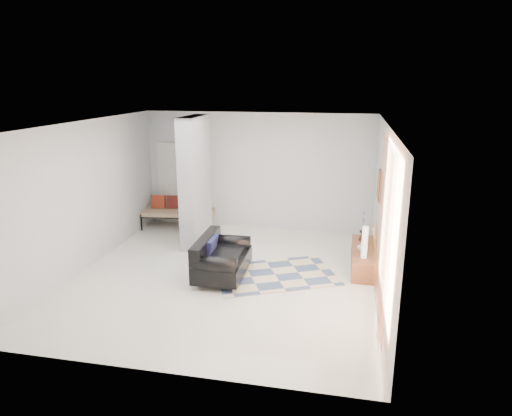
# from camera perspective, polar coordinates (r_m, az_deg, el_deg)

# --- Properties ---
(floor) EXTENTS (6.00, 6.00, 0.00)m
(floor) POSITION_cam_1_polar(r_m,az_deg,el_deg) (8.63, -3.79, -8.40)
(floor) COLOR white
(floor) RESTS_ON ground
(ceiling) EXTENTS (6.00, 6.00, 0.00)m
(ceiling) POSITION_cam_1_polar(r_m,az_deg,el_deg) (7.92, -4.16, 10.43)
(ceiling) COLOR white
(ceiling) RESTS_ON wall_back
(wall_back) EXTENTS (6.00, 0.00, 6.00)m
(wall_back) POSITION_cam_1_polar(r_m,az_deg,el_deg) (11.01, 0.20, 4.60)
(wall_back) COLOR silver
(wall_back) RESTS_ON ground
(wall_front) EXTENTS (6.00, 0.00, 6.00)m
(wall_front) POSITION_cam_1_polar(r_m,az_deg,el_deg) (5.49, -12.40, -7.43)
(wall_front) COLOR silver
(wall_front) RESTS_ON ground
(wall_left) EXTENTS (0.00, 6.00, 6.00)m
(wall_left) POSITION_cam_1_polar(r_m,az_deg,el_deg) (9.27, -20.59, 1.46)
(wall_left) COLOR silver
(wall_left) RESTS_ON ground
(wall_right) EXTENTS (0.00, 6.00, 6.00)m
(wall_right) POSITION_cam_1_polar(r_m,az_deg,el_deg) (7.90, 15.62, -0.46)
(wall_right) COLOR silver
(wall_right) RESTS_ON ground
(partition_column) EXTENTS (0.35, 1.20, 2.80)m
(partition_column) POSITION_cam_1_polar(r_m,az_deg,el_deg) (9.97, -7.62, 3.28)
(partition_column) COLOR #9EA2A5
(partition_column) RESTS_ON floor
(hallway_door) EXTENTS (0.85, 0.06, 2.04)m
(hallway_door) POSITION_cam_1_polar(r_m,az_deg,el_deg) (11.64, -10.04, 3.05)
(hallway_door) COLOR silver
(hallway_door) RESTS_ON floor
(curtain) EXTENTS (0.00, 2.55, 2.55)m
(curtain) POSITION_cam_1_polar(r_m,az_deg,el_deg) (6.78, 15.57, -2.67)
(curtain) COLOR #FF7943
(curtain) RESTS_ON wall_right
(wall_art) EXTENTS (0.04, 0.45, 0.55)m
(wall_art) POSITION_cam_1_polar(r_m,az_deg,el_deg) (8.71, 15.19, 2.74)
(wall_art) COLOR #3C2110
(wall_art) RESTS_ON wall_right
(media_console) EXTENTS (0.45, 1.61, 0.80)m
(media_console) POSITION_cam_1_polar(r_m,az_deg,el_deg) (9.12, 13.29, -6.05)
(media_console) COLOR brown
(media_console) RESTS_ON floor
(loveseat) EXTENTS (0.86, 1.44, 0.76)m
(loveseat) POSITION_cam_1_polar(r_m,az_deg,el_deg) (8.46, -4.59, -6.28)
(loveseat) COLOR silver
(loveseat) RESTS_ON floor
(daybed) EXTENTS (1.81, 0.95, 0.77)m
(daybed) POSITION_cam_1_polar(r_m,az_deg,el_deg) (11.42, -9.72, -0.29)
(daybed) COLOR black
(daybed) RESTS_ON floor
(area_rug) EXTENTS (2.61, 2.25, 0.01)m
(area_rug) POSITION_cam_1_polar(r_m,az_deg,el_deg) (8.63, 2.39, -8.34)
(area_rug) COLOR beige
(area_rug) RESTS_ON floor
(cylinder_lamp) EXTENTS (0.11, 0.11, 0.59)m
(cylinder_lamp) POSITION_cam_1_polar(r_m,az_deg,el_deg) (8.49, 13.43, -4.19)
(cylinder_lamp) COLOR white
(cylinder_lamp) RESTS_ON media_console
(bronze_figurine) EXTENTS (0.13, 0.13, 0.23)m
(bronze_figurine) POSITION_cam_1_polar(r_m,az_deg,el_deg) (9.44, 13.04, -3.30)
(bronze_figurine) COLOR black
(bronze_figurine) RESTS_ON media_console
(vase) EXTENTS (0.19, 0.19, 0.19)m
(vase) POSITION_cam_1_polar(r_m,az_deg,el_deg) (8.87, 13.10, -4.69)
(vase) COLOR silver
(vase) RESTS_ON media_console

